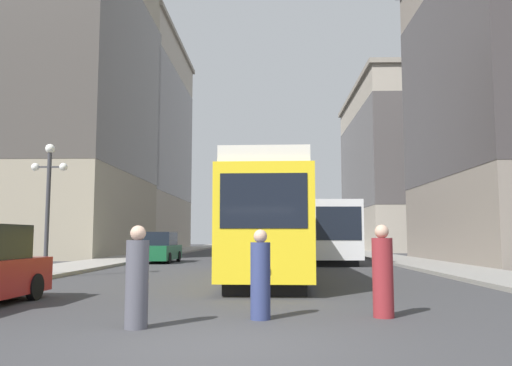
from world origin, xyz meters
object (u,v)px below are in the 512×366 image
at_px(streetcar, 270,221).
at_px(transit_bus, 323,230).
at_px(pedestrian_crossing_far, 383,274).
at_px(pedestrian_crossing_near, 260,277).
at_px(parked_car_left_near, 160,248).
at_px(lamp_post_left_near, 49,187).
at_px(pedestrian_on_sidewalk, 137,280).

bearing_deg(streetcar, transit_bus, 77.46).
bearing_deg(transit_bus, pedestrian_crossing_far, -94.78).
relative_size(pedestrian_crossing_near, pedestrian_crossing_far, 0.95).
relative_size(parked_car_left_near, lamp_post_left_near, 0.92).
bearing_deg(pedestrian_on_sidewalk, parked_car_left_near, -68.96).
relative_size(transit_bus, pedestrian_crossing_far, 6.72).
bearing_deg(pedestrian_crossing_far, pedestrian_on_sidewalk, 63.89).
height_order(streetcar, pedestrian_on_sidewalk, streetcar).
xyz_separation_m(parked_car_left_near, pedestrian_on_sidewalk, (4.38, -22.50, -0.04)).
height_order(transit_bus, pedestrian_crossing_far, transit_bus).
bearing_deg(parked_car_left_near, streetcar, -60.07).
relative_size(transit_bus, pedestrian_crossing_near, 7.11).
distance_m(streetcar, pedestrian_crossing_far, 9.47).
xyz_separation_m(transit_bus, parked_car_left_near, (-9.89, -1.08, -1.10)).
bearing_deg(pedestrian_crossing_near, streetcar, -50.43).
bearing_deg(pedestrian_crossing_near, transit_bus, -58.05).
distance_m(parked_car_left_near, pedestrian_crossing_far, 22.93).
bearing_deg(pedestrian_crossing_near, pedestrian_crossing_far, -132.07).
bearing_deg(lamp_post_left_near, pedestrian_crossing_far, -41.73).
bearing_deg(pedestrian_on_sidewalk, pedestrian_crossing_far, -153.32).
bearing_deg(parked_car_left_near, lamp_post_left_near, -98.15).
bearing_deg(pedestrian_on_sidewalk, transit_bus, -93.12).
relative_size(streetcar, pedestrian_on_sidewalk, 7.32).
xyz_separation_m(streetcar, pedestrian_crossing_near, (-0.17, -9.43, -1.32)).
bearing_deg(pedestrian_crossing_far, transit_bus, -45.56).
relative_size(pedestrian_crossing_far, pedestrian_on_sidewalk, 1.02).
xyz_separation_m(transit_bus, lamp_post_left_near, (-11.79, -12.71, 1.50)).
height_order(pedestrian_crossing_near, pedestrian_crossing_far, pedestrian_crossing_far).
height_order(pedestrian_crossing_near, lamp_post_left_near, lamp_post_left_near).
distance_m(pedestrian_crossing_near, pedestrian_crossing_far, 2.37).
relative_size(streetcar, transit_bus, 1.06).
bearing_deg(pedestrian_on_sidewalk, lamp_post_left_near, -49.96).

